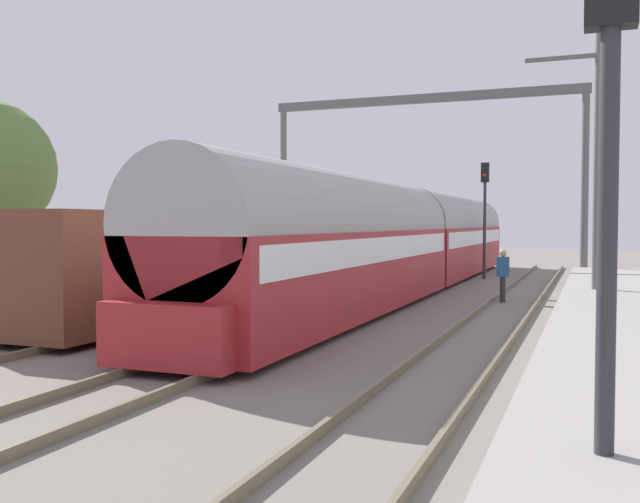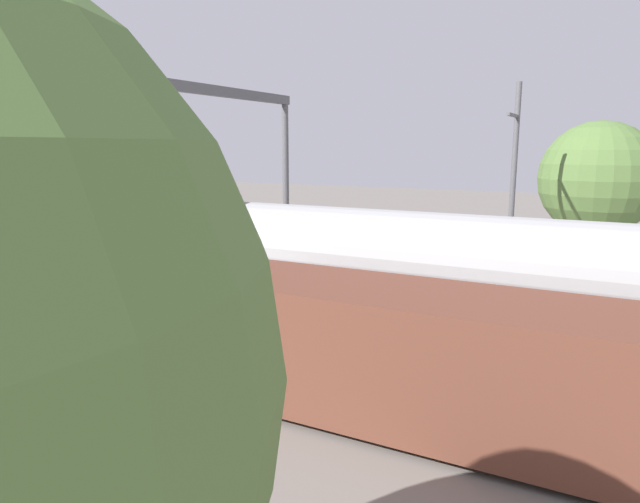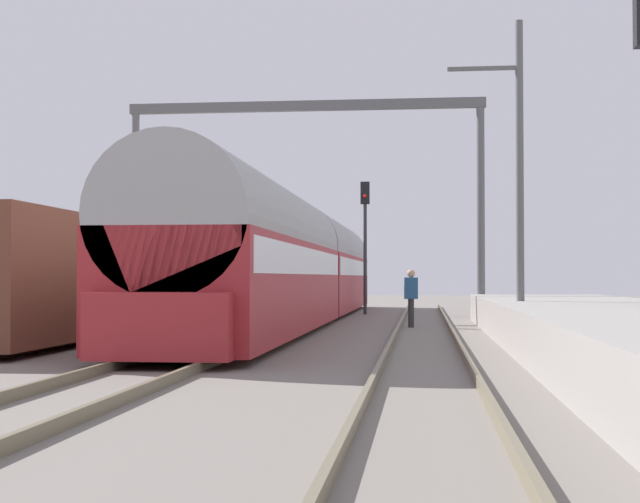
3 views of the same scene
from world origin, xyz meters
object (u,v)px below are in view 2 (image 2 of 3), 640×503
(railway_signal_far, at_px, (140,205))
(catenary_gantry, at_px, (188,149))
(passenger_train, at_px, (249,263))
(person_crossing, at_px, (376,277))
(freight_car, at_px, (510,374))

(railway_signal_far, xyz_separation_m, catenary_gantry, (-1.92, -4.35, 2.26))
(passenger_train, xyz_separation_m, catenary_gantry, (0.00, 2.41, 3.69))
(passenger_train, xyz_separation_m, person_crossing, (3.88, -2.90, -0.94))
(railway_signal_far, bearing_deg, person_crossing, -78.52)
(passenger_train, height_order, person_crossing, passenger_train)
(passenger_train, bearing_deg, person_crossing, -36.79)
(person_crossing, height_order, railway_signal_far, railway_signal_far)
(person_crossing, relative_size, railway_signal_far, 0.32)
(freight_car, xyz_separation_m, railway_signal_far, (6.19, 15.77, 1.93))
(freight_car, relative_size, railway_signal_far, 2.43)
(catenary_gantry, bearing_deg, freight_car, -110.50)
(freight_car, bearing_deg, passenger_train, 64.65)
(freight_car, relative_size, catenary_gantry, 1.00)
(railway_signal_far, bearing_deg, catenary_gantry, -113.81)
(passenger_train, distance_m, person_crossing, 4.94)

